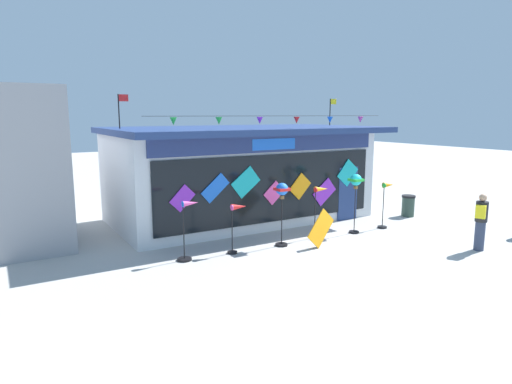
# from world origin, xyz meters

# --- Properties ---
(ground_plane) EXTENTS (80.00, 80.00, 0.00)m
(ground_plane) POSITION_xyz_m (0.00, 0.00, 0.00)
(ground_plane) COLOR #ADAAA5
(kite_shop_building) EXTENTS (9.66, 5.63, 4.58)m
(kite_shop_building) POSITION_xyz_m (-0.85, 5.54, 1.76)
(kite_shop_building) COLOR silver
(kite_shop_building) RESTS_ON ground_plane
(wind_spinner_far_left) EXTENTS (0.65, 0.40, 1.66)m
(wind_spinner_far_left) POSITION_xyz_m (-4.48, 1.90, 0.91)
(wind_spinner_far_left) COLOR black
(wind_spinner_far_left) RESTS_ON ground_plane
(wind_spinner_left) EXTENTS (0.61, 0.28, 1.44)m
(wind_spinner_left) POSITION_xyz_m (-3.02, 1.78, 1.04)
(wind_spinner_left) COLOR black
(wind_spinner_left) RESTS_ON ground_plane
(wind_spinner_center_left) EXTENTS (0.38, 0.38, 1.93)m
(wind_spinner_center_left) POSITION_xyz_m (-1.54, 1.69, 1.52)
(wind_spinner_center_left) COLOR black
(wind_spinner_center_left) RESTS_ON ground_plane
(wind_spinner_center_right) EXTENTS (0.65, 0.33, 1.67)m
(wind_spinner_center_right) POSITION_xyz_m (0.01, 1.86, 1.13)
(wind_spinner_center_right) COLOR black
(wind_spinner_center_right) RESTS_ON ground_plane
(wind_spinner_right) EXTENTS (0.39, 0.39, 2.00)m
(wind_spinner_right) POSITION_xyz_m (1.38, 1.66, 1.63)
(wind_spinner_right) COLOR black
(wind_spinner_right) RESTS_ON ground_plane
(wind_spinner_far_right) EXTENTS (0.59, 0.32, 1.61)m
(wind_spinner_far_right) POSITION_xyz_m (2.83, 1.64, 1.09)
(wind_spinner_far_right) COLOR black
(wind_spinner_far_right) RESTS_ON ground_plane
(person_mid_plaza) EXTENTS (0.48, 0.40, 1.68)m
(person_mid_plaza) POSITION_xyz_m (3.17, -1.66, 0.89)
(person_mid_plaza) COLOR #333D56
(person_mid_plaza) RESTS_ON ground_plane
(trash_bin) EXTENTS (0.52, 0.52, 0.83)m
(trash_bin) POSITION_xyz_m (4.92, 2.43, 0.42)
(trash_bin) COLOR #2D4238
(trash_bin) RESTS_ON ground_plane
(display_kite_on_ground) EXTENTS (1.15, 0.24, 1.15)m
(display_kite_on_ground) POSITION_xyz_m (-0.61, 0.97, 0.58)
(display_kite_on_ground) COLOR orange
(display_kite_on_ground) RESTS_ON ground_plane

